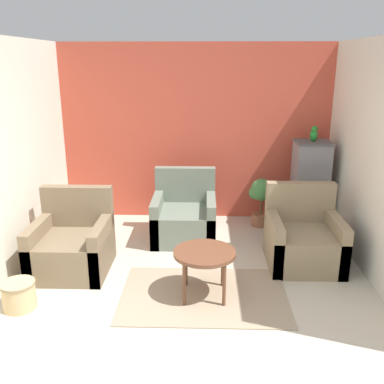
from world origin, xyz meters
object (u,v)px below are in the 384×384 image
object	(u,v)px
birdcage	(309,186)
wicker_basket	(19,294)
armchair_middle	(184,218)
coffee_table	(204,256)
parrot	(314,134)
armchair_right	(303,240)
potted_plant	(261,197)
armchair_left	(72,246)

from	to	relation	value
birdcage	wicker_basket	distance (m)	4.09
armchair_middle	birdcage	distance (m)	1.88
coffee_table	wicker_basket	distance (m)	1.91
birdcage	parrot	world-z (taller)	parrot
armchair_middle	wicker_basket	distance (m)	2.43
armchair_right	parrot	world-z (taller)	parrot
potted_plant	wicker_basket	bearing A→B (deg)	-139.07
coffee_table	potted_plant	distance (m)	2.21
coffee_table	armchair_middle	distance (m)	1.58
armchair_middle	birdcage	xyz separation A→B (m)	(1.80, 0.42, 0.35)
parrot	armchair_middle	bearing A→B (deg)	-166.91
armchair_left	armchair_middle	size ratio (longest dim) A/B	1.00
coffee_table	wicker_basket	world-z (taller)	coffee_table
armchair_right	parrot	bearing A→B (deg)	74.89
coffee_table	armchair_left	size ratio (longest dim) A/B	0.69
birdcage	armchair_right	bearing A→B (deg)	-105.13
potted_plant	wicker_basket	distance (m)	3.59
armchair_right	parrot	xyz separation A→B (m)	(0.31, 1.15, 1.11)
armchair_left	potted_plant	world-z (taller)	armchair_left
armchair_middle	potted_plant	bearing A→B (deg)	23.96
parrot	coffee_table	bearing A→B (deg)	-127.61
armchair_right	potted_plant	distance (m)	1.30
armchair_right	birdcage	world-z (taller)	birdcage
armchair_right	armchair_middle	xyz separation A→B (m)	(-1.49, 0.73, 0.00)
coffee_table	birdcage	bearing A→B (deg)	52.37
coffee_table	potted_plant	size ratio (longest dim) A/B	0.89
armchair_left	potted_plant	distance (m)	2.83
birdcage	wicker_basket	world-z (taller)	birdcage
birdcage	potted_plant	bearing A→B (deg)	172.96
birdcage	wicker_basket	size ratio (longest dim) A/B	3.84
armchair_left	wicker_basket	size ratio (longest dim) A/B	2.76
armchair_middle	parrot	size ratio (longest dim) A/B	4.21
armchair_left	birdcage	world-z (taller)	birdcage
birdcage	potted_plant	size ratio (longest dim) A/B	1.79
armchair_left	parrot	xyz separation A→B (m)	(3.08, 1.41, 1.11)
armchair_left	birdcage	size ratio (longest dim) A/B	0.72
armchair_right	parrot	distance (m)	1.63
potted_plant	wicker_basket	size ratio (longest dim) A/B	2.15
armchair_left	potted_plant	xyz separation A→B (m)	(2.40, 1.49, 0.16)
armchair_left	armchair_right	xyz separation A→B (m)	(2.77, 0.25, 0.00)
armchair_middle	birdcage	bearing A→B (deg)	13.03
potted_plant	armchair_left	bearing A→B (deg)	-148.24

